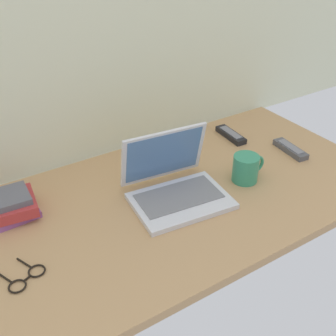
{
  "coord_description": "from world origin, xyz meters",
  "views": [
    {
      "loc": [
        -0.58,
        -0.95,
        0.87
      ],
      "look_at": [
        0.02,
        0.0,
        0.15
      ],
      "focal_mm": 44.85,
      "sensor_mm": 36.0,
      "label": 1
    }
  ],
  "objects_px": {
    "laptop": "(175,185)",
    "coffee_mug": "(246,168)",
    "remote_control_near": "(291,149)",
    "book_stack": "(3,208)",
    "remote_control_far": "(231,135)",
    "eyeglasses": "(26,278)"
  },
  "relations": [
    {
      "from": "laptop",
      "to": "coffee_mug",
      "type": "xyz_separation_m",
      "value": [
        0.26,
        -0.05,
        0.0
      ]
    },
    {
      "from": "coffee_mug",
      "to": "remote_control_near",
      "type": "relative_size",
      "value": 0.79
    },
    {
      "from": "remote_control_near",
      "to": "book_stack",
      "type": "height_order",
      "value": "book_stack"
    },
    {
      "from": "remote_control_far",
      "to": "eyeglasses",
      "type": "relative_size",
      "value": 1.24
    },
    {
      "from": "coffee_mug",
      "to": "eyeglasses",
      "type": "bearing_deg",
      "value": -176.87
    },
    {
      "from": "laptop",
      "to": "eyeglasses",
      "type": "xyz_separation_m",
      "value": [
        -0.53,
        -0.1,
        -0.04
      ]
    },
    {
      "from": "remote_control_near",
      "to": "eyeglasses",
      "type": "bearing_deg",
      "value": -174.95
    },
    {
      "from": "eyeglasses",
      "to": "laptop",
      "type": "bearing_deg",
      "value": 10.41
    },
    {
      "from": "laptop",
      "to": "coffee_mug",
      "type": "height_order",
      "value": "laptop"
    },
    {
      "from": "book_stack",
      "to": "remote_control_near",
      "type": "bearing_deg",
      "value": -10.47
    },
    {
      "from": "book_stack",
      "to": "coffee_mug",
      "type": "bearing_deg",
      "value": -17.69
    },
    {
      "from": "eyeglasses",
      "to": "remote_control_far",
      "type": "bearing_deg",
      "value": 18.36
    },
    {
      "from": "laptop",
      "to": "remote_control_far",
      "type": "xyz_separation_m",
      "value": [
        0.43,
        0.22,
        -0.03
      ]
    },
    {
      "from": "laptop",
      "to": "remote_control_near",
      "type": "xyz_separation_m",
      "value": [
        0.55,
        -0.0,
        -0.03
      ]
    },
    {
      "from": "laptop",
      "to": "eyeglasses",
      "type": "height_order",
      "value": "laptop"
    },
    {
      "from": "remote_control_near",
      "to": "eyeglasses",
      "type": "xyz_separation_m",
      "value": [
        -1.08,
        -0.1,
        -0.01
      ]
    },
    {
      "from": "coffee_mug",
      "to": "eyeglasses",
      "type": "relative_size",
      "value": 0.99
    },
    {
      "from": "remote_control_far",
      "to": "book_stack",
      "type": "distance_m",
      "value": 0.94
    },
    {
      "from": "laptop",
      "to": "remote_control_near",
      "type": "relative_size",
      "value": 2.03
    },
    {
      "from": "remote_control_near",
      "to": "coffee_mug",
      "type": "bearing_deg",
      "value": -169.65
    },
    {
      "from": "laptop",
      "to": "remote_control_near",
      "type": "distance_m",
      "value": 0.55
    },
    {
      "from": "coffee_mug",
      "to": "remote_control_near",
      "type": "bearing_deg",
      "value": 10.35
    }
  ]
}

